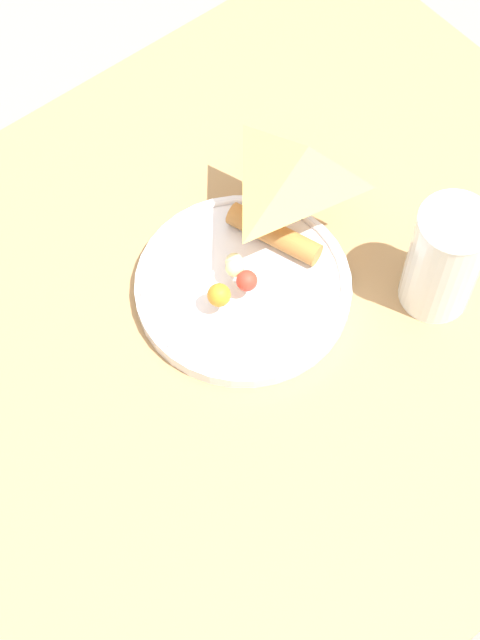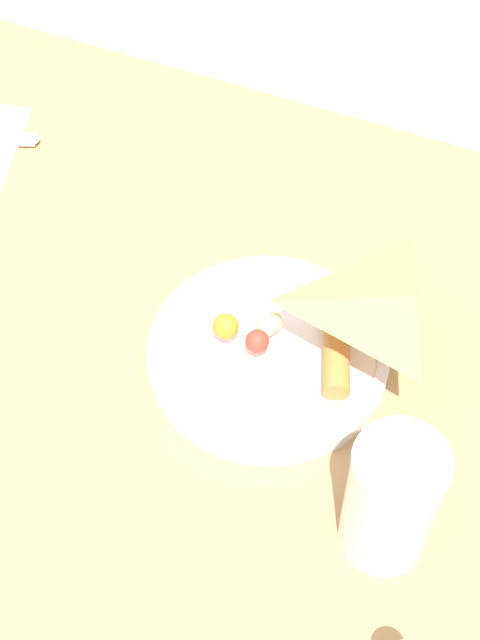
# 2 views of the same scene
# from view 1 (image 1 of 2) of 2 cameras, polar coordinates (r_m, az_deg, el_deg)

# --- Properties ---
(ground_plane) EXTENTS (6.00, 6.00, 0.00)m
(ground_plane) POSITION_cam_1_polar(r_m,az_deg,el_deg) (1.62, -3.11, -14.62)
(ground_plane) COLOR gray
(dining_table) EXTENTS (1.13, 0.73, 0.71)m
(dining_table) POSITION_cam_1_polar(r_m,az_deg,el_deg) (1.05, -4.67, -6.22)
(dining_table) COLOR #A87F51
(dining_table) RESTS_ON ground_plane
(plate_pizza) EXTENTS (0.22, 0.22, 0.05)m
(plate_pizza) POSITION_cam_1_polar(r_m,az_deg,el_deg) (0.99, 0.24, 2.20)
(plate_pizza) COLOR white
(plate_pizza) RESTS_ON dining_table
(milk_glass) EXTENTS (0.07, 0.07, 0.13)m
(milk_glass) POSITION_cam_1_polar(r_m,az_deg,el_deg) (0.97, 11.75, 3.30)
(milk_glass) COLOR white
(milk_glass) RESTS_ON dining_table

